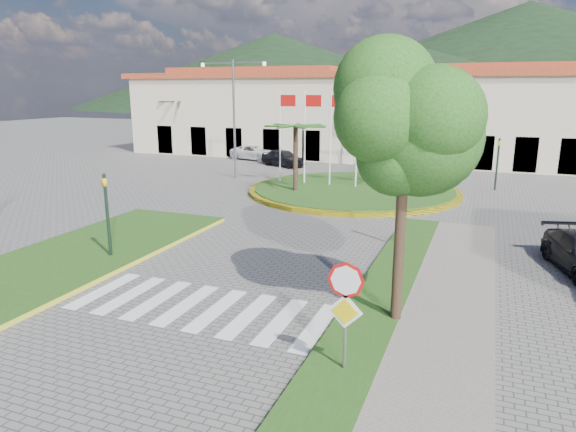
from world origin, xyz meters
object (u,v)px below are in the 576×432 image
(stop_sign, at_px, (346,300))
(car_dark_b, at_px, (504,161))
(roundabout_island, at_px, (353,190))
(white_van, at_px, (255,152))
(car_dark_a, at_px, (283,158))
(deciduous_tree, at_px, (406,129))

(stop_sign, relative_size, car_dark_b, 0.73)
(roundabout_island, xyz_separation_m, white_van, (-11.74, 11.20, 0.46))
(car_dark_a, distance_m, car_dark_b, 17.41)
(roundabout_island, height_order, deciduous_tree, deciduous_tree)
(car_dark_a, relative_size, car_dark_b, 1.11)
(stop_sign, bearing_deg, roundabout_island, 103.73)
(car_dark_b, bearing_deg, white_van, 75.20)
(car_dark_a, bearing_deg, deciduous_tree, -128.20)
(deciduous_tree, xyz_separation_m, white_van, (-17.24, 28.20, -4.54))
(roundabout_island, xyz_separation_m, stop_sign, (4.90, -20.04, 1.61))
(white_van, height_order, car_dark_a, car_dark_a)
(white_van, bearing_deg, stop_sign, -137.56)
(stop_sign, bearing_deg, deciduous_tree, 78.82)
(roundabout_island, relative_size, car_dark_a, 3.15)
(roundabout_island, xyz_separation_m, car_dark_b, (8.63, 13.69, 0.42))
(white_van, distance_m, car_dark_b, 20.52)
(deciduous_tree, distance_m, car_dark_a, 29.24)
(roundabout_island, bearing_deg, stop_sign, -76.27)
(roundabout_island, distance_m, car_dark_a, 11.72)
(stop_sign, relative_size, white_van, 0.58)
(white_van, relative_size, car_dark_a, 1.14)
(car_dark_a, bearing_deg, car_dark_b, -48.87)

